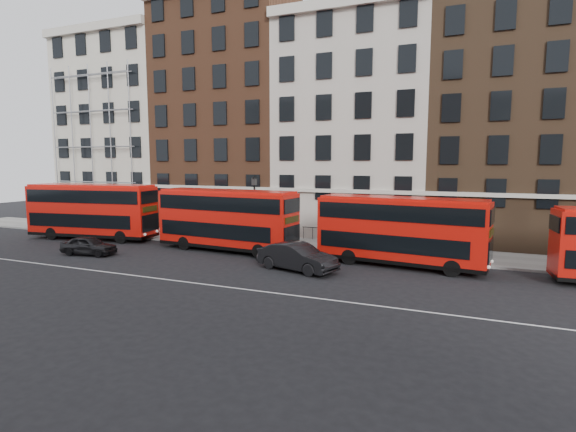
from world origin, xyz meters
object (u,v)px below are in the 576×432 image
at_px(bus_c, 400,230).
at_px(car_rear, 89,245).
at_px(car_front, 297,257).
at_px(bus_a, 92,210).
at_px(bus_b, 226,218).

distance_m(bus_c, car_rear, 21.38).
bearing_deg(bus_c, car_front, -140.95).
distance_m(bus_c, car_front, 6.68).
xyz_separation_m(car_rear, car_front, (15.23, 1.47, 0.17)).
distance_m(bus_a, car_rear, 7.14).
bearing_deg(car_front, bus_a, 96.06).
relative_size(bus_a, car_front, 2.22).
relative_size(bus_c, car_rear, 2.70).
bearing_deg(bus_a, car_front, -17.75).
xyz_separation_m(bus_c, car_rear, (-20.73, -4.96, -1.67)).
bearing_deg(bus_c, bus_b, -173.33).
xyz_separation_m(bus_b, car_rear, (-8.26, -4.96, -1.75)).
bearing_deg(bus_b, bus_a, -175.48).
bearing_deg(bus_b, car_front, -22.10).
bearing_deg(bus_c, bus_a, -173.32).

